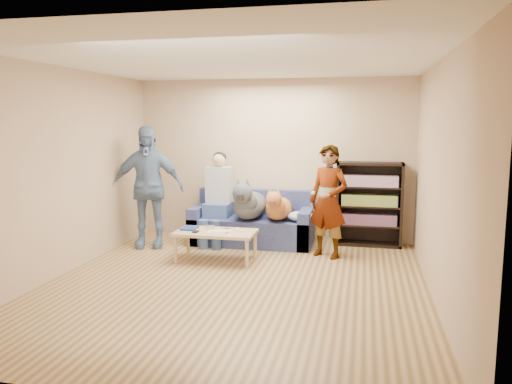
% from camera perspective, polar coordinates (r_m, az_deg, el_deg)
% --- Properties ---
extents(ground, '(5.00, 5.00, 0.00)m').
position_cam_1_polar(ground, '(6.01, -2.48, -10.62)').
color(ground, brown).
rests_on(ground, ground).
extents(ceiling, '(5.00, 5.00, 0.00)m').
position_cam_1_polar(ceiling, '(5.72, -2.65, 14.84)').
color(ceiling, white).
rests_on(ceiling, ground).
extents(wall_back, '(4.50, 0.00, 4.50)m').
position_cam_1_polar(wall_back, '(8.15, 1.95, 3.71)').
color(wall_back, tan).
rests_on(wall_back, ground).
extents(wall_front, '(4.50, 0.00, 4.50)m').
position_cam_1_polar(wall_front, '(3.39, -13.46, -2.84)').
color(wall_front, tan).
rests_on(wall_front, ground).
extents(wall_left, '(0.00, 5.00, 5.00)m').
position_cam_1_polar(wall_left, '(6.66, -21.64, 2.13)').
color(wall_left, tan).
rests_on(wall_left, ground).
extents(wall_right, '(0.00, 5.00, 5.00)m').
position_cam_1_polar(wall_right, '(5.59, 20.35, 1.14)').
color(wall_right, tan).
rests_on(wall_right, ground).
extents(blanket, '(0.42, 0.36, 0.15)m').
position_cam_1_polar(blanket, '(7.57, 5.16, -2.78)').
color(blanket, '#B5B5BA').
rests_on(blanket, sofa).
extents(person_standing_right, '(0.69, 0.60, 1.60)m').
position_cam_1_polar(person_standing_right, '(7.11, 8.27, -1.09)').
color(person_standing_right, gray).
rests_on(person_standing_right, ground).
extents(person_standing_left, '(1.17, 0.70, 1.86)m').
position_cam_1_polar(person_standing_left, '(7.79, -12.32, 0.56)').
color(person_standing_left, '#6F8BB1').
rests_on(person_standing_left, ground).
extents(held_controller, '(0.05, 0.11, 0.03)m').
position_cam_1_polar(held_controller, '(6.91, 6.52, -0.08)').
color(held_controller, white).
rests_on(held_controller, person_standing_right).
extents(notebook_blue, '(0.20, 0.26, 0.03)m').
position_cam_1_polar(notebook_blue, '(7.09, -7.60, -4.12)').
color(notebook_blue, navy).
rests_on(notebook_blue, coffee_table).
extents(papers, '(0.26, 0.20, 0.02)m').
position_cam_1_polar(papers, '(6.82, -4.46, -4.62)').
color(papers, silver).
rests_on(papers, coffee_table).
extents(magazine, '(0.22, 0.17, 0.01)m').
position_cam_1_polar(magazine, '(6.82, -4.17, -4.49)').
color(magazine, beige).
rests_on(magazine, coffee_table).
extents(camera_silver, '(0.11, 0.06, 0.05)m').
position_cam_1_polar(camera_silver, '(7.07, -5.27, -4.03)').
color(camera_silver, silver).
rests_on(camera_silver, coffee_table).
extents(controller_a, '(0.04, 0.13, 0.03)m').
position_cam_1_polar(controller_a, '(6.94, -2.16, -4.30)').
color(controller_a, white).
rests_on(controller_a, coffee_table).
extents(controller_b, '(0.09, 0.06, 0.03)m').
position_cam_1_polar(controller_b, '(6.85, -1.68, -4.48)').
color(controller_b, white).
rests_on(controller_b, coffee_table).
extents(headphone_cup_a, '(0.07, 0.07, 0.02)m').
position_cam_1_polar(headphone_cup_a, '(6.85, -3.06, -4.52)').
color(headphone_cup_a, white).
rests_on(headphone_cup_a, coffee_table).
extents(headphone_cup_b, '(0.07, 0.07, 0.02)m').
position_cam_1_polar(headphone_cup_b, '(6.93, -2.88, -4.38)').
color(headphone_cup_b, white).
rests_on(headphone_cup_b, coffee_table).
extents(pen_orange, '(0.13, 0.06, 0.01)m').
position_cam_1_polar(pen_orange, '(6.78, -5.17, -4.73)').
color(pen_orange, '#C64C1C').
rests_on(pen_orange, coffee_table).
extents(pen_black, '(0.13, 0.08, 0.01)m').
position_cam_1_polar(pen_black, '(7.06, -3.26, -4.19)').
color(pen_black, black).
rests_on(pen_black, coffee_table).
extents(wallet, '(0.07, 0.12, 0.02)m').
position_cam_1_polar(wallet, '(6.89, -6.90, -4.52)').
color(wallet, black).
rests_on(wallet, coffee_table).
extents(sofa, '(1.90, 0.85, 0.82)m').
position_cam_1_polar(sofa, '(7.95, -0.38, -3.82)').
color(sofa, '#515B93').
rests_on(sofa, ground).
extents(person_seated, '(0.40, 0.73, 1.47)m').
position_cam_1_polar(person_seated, '(7.88, -4.42, -0.32)').
color(person_seated, '#426691').
rests_on(person_seated, sofa).
extents(dog_gray, '(0.48, 1.28, 0.69)m').
position_cam_1_polar(dog_gray, '(7.65, -0.84, -1.33)').
color(dog_gray, '#51535C').
rests_on(dog_gray, sofa).
extents(dog_tan, '(0.39, 1.15, 0.56)m').
position_cam_1_polar(dog_tan, '(7.60, 2.53, -1.76)').
color(dog_tan, '#B36A36').
rests_on(dog_tan, sofa).
extents(coffee_table, '(1.10, 0.60, 0.42)m').
position_cam_1_polar(coffee_table, '(6.94, -4.61, -4.86)').
color(coffee_table, '#D3B082').
rests_on(coffee_table, ground).
extents(bookshelf, '(1.00, 0.34, 1.30)m').
position_cam_1_polar(bookshelf, '(7.92, 12.80, -1.14)').
color(bookshelf, black).
rests_on(bookshelf, ground).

